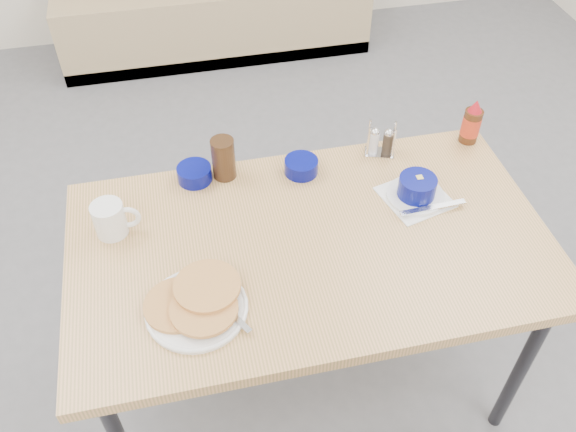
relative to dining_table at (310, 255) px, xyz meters
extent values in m
cube|color=tan|center=(0.00, 2.47, -0.47)|extent=(1.90, 0.55, 0.45)
cube|color=#2D2D33|center=(0.00, 2.47, -0.66)|extent=(1.90, 0.55, 0.08)
cube|color=tan|center=(0.00, 0.00, 0.04)|extent=(1.40, 0.80, 0.04)
cylinder|color=#2D2D33|center=(0.62, -0.32, -0.34)|extent=(0.04, 0.04, 0.72)
cylinder|color=#2D2D33|center=(-0.62, 0.32, -0.34)|extent=(0.04, 0.04, 0.72)
cylinder|color=#2D2D33|center=(0.62, 0.32, -0.34)|extent=(0.04, 0.04, 0.72)
cylinder|color=white|center=(-0.35, -0.17, 0.07)|extent=(0.27, 0.27, 0.01)
cylinder|color=#E19E54|center=(-0.40, -0.16, 0.08)|extent=(0.18, 0.18, 0.01)
cylinder|color=#E19E54|center=(-0.33, -0.20, 0.09)|extent=(0.18, 0.18, 0.01)
cylinder|color=#E19E54|center=(-0.32, -0.13, 0.10)|extent=(0.18, 0.18, 0.01)
cube|color=silver|center=(-0.26, -0.23, 0.08)|extent=(0.07, 0.11, 0.00)
cylinder|color=white|center=(-0.56, 0.16, 0.12)|extent=(0.09, 0.09, 0.11)
cylinder|color=black|center=(-0.56, 0.16, 0.16)|extent=(0.08, 0.08, 0.00)
torus|color=white|center=(-0.51, 0.16, 0.12)|extent=(0.08, 0.02, 0.08)
cube|color=white|center=(0.36, 0.11, 0.06)|extent=(0.23, 0.23, 0.00)
cylinder|color=white|center=(0.36, 0.11, 0.07)|extent=(0.18, 0.18, 0.01)
cylinder|color=#040A6B|center=(0.36, 0.11, 0.11)|extent=(0.12, 0.12, 0.06)
cylinder|color=white|center=(0.36, 0.11, 0.13)|extent=(0.10, 0.10, 0.01)
cube|color=#F4DB60|center=(0.37, 0.11, 0.14)|extent=(0.02, 0.02, 0.01)
cube|color=silver|center=(0.39, 0.04, 0.08)|extent=(0.21, 0.03, 0.01)
cylinder|color=#040A6B|center=(-0.30, 0.34, 0.09)|extent=(0.11, 0.11, 0.05)
cylinder|color=#040A6B|center=(0.04, 0.30, 0.09)|extent=(0.11, 0.11, 0.05)
cylinder|color=#341F10|center=(-0.20, 0.34, 0.13)|extent=(0.09, 0.09, 0.14)
cube|color=silver|center=(0.32, 0.34, 0.06)|extent=(0.11, 0.09, 0.00)
cylinder|color=silver|center=(0.28, 0.33, 0.12)|extent=(0.01, 0.01, 0.11)
cylinder|color=silver|center=(0.35, 0.31, 0.12)|extent=(0.01, 0.01, 0.11)
cylinder|color=silver|center=(0.29, 0.37, 0.12)|extent=(0.01, 0.01, 0.11)
cylinder|color=silver|center=(0.37, 0.35, 0.12)|extent=(0.01, 0.01, 0.11)
cylinder|color=silver|center=(0.30, 0.35, 0.10)|extent=(0.03, 0.03, 0.08)
cylinder|color=#3F3326|center=(0.34, 0.33, 0.10)|extent=(0.03, 0.03, 0.08)
cylinder|color=#47230F|center=(0.64, 0.34, 0.12)|extent=(0.06, 0.06, 0.12)
cylinder|color=#EC531B|center=(0.64, 0.34, 0.13)|extent=(0.06, 0.06, 0.07)
cone|color=#B6111B|center=(0.64, 0.34, 0.20)|extent=(0.05, 0.05, 0.04)
camera|label=1|loc=(-0.32, -1.15, 1.37)|focal=38.00mm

